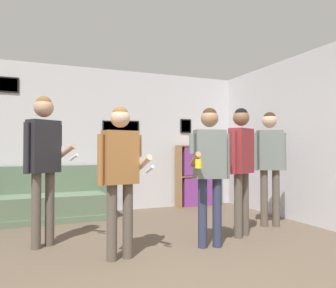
{
  "coord_description": "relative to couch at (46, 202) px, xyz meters",
  "views": [
    {
      "loc": [
        -1.25,
        -2.43,
        1.15
      ],
      "look_at": [
        0.49,
        1.88,
        1.24
      ],
      "focal_mm": 35.0,
      "sensor_mm": 36.0,
      "label": 1
    }
  ],
  "objects": [
    {
      "name": "person_watcher_holding_cup",
      "position": [
        1.76,
        -2.37,
        0.73
      ],
      "size": [
        0.55,
        0.39,
        1.66
      ],
      "color": "#2D334C",
      "rests_on": "ground_plane"
    },
    {
      "name": "couch",
      "position": [
        0.0,
        0.0,
        0.0
      ],
      "size": [
        2.09,
        0.8,
        0.88
      ],
      "color": "#5B7056",
      "rests_on": "ground_plane"
    },
    {
      "name": "wall_right",
      "position": [
        3.79,
        -1.49,
        1.06
      ],
      "size": [
        0.06,
        6.16,
        2.7
      ],
      "color": "silver",
      "rests_on": "ground_plane"
    },
    {
      "name": "bookshelf",
      "position": [
        2.91,
        0.2,
        0.33
      ],
      "size": [
        0.87,
        0.3,
        1.25
      ],
      "color": "olive",
      "rests_on": "ground_plane"
    },
    {
      "name": "wall_back",
      "position": [
        1.08,
        0.42,
        1.06
      ],
      "size": [
        7.77,
        0.08,
        2.7
      ],
      "color": "silver",
      "rests_on": "ground_plane"
    },
    {
      "name": "person_player_foreground_center",
      "position": [
        0.66,
        -2.39,
        0.7
      ],
      "size": [
        0.53,
        0.43,
        1.62
      ],
      "color": "brown",
      "rests_on": "ground_plane"
    },
    {
      "name": "person_spectator_far_right",
      "position": [
        3.13,
        -1.77,
        0.78
      ],
      "size": [
        0.47,
        0.32,
        1.74
      ],
      "color": "brown",
      "rests_on": "ground_plane"
    },
    {
      "name": "drinking_cup",
      "position": [
        2.79,
        0.2,
        1.01
      ],
      "size": [
        0.09,
        0.09,
        0.11
      ],
      "color": "red",
      "rests_on": "bookshelf"
    },
    {
      "name": "person_player_foreground_left",
      "position": [
        -0.08,
        -1.61,
        0.83
      ],
      "size": [
        0.61,
        0.39,
        1.8
      ],
      "color": "brown",
      "rests_on": "ground_plane"
    },
    {
      "name": "person_spectator_near_bookshelf",
      "position": [
        2.4,
        -2.09,
        0.77
      ],
      "size": [
        0.45,
        0.34,
        1.72
      ],
      "color": "brown",
      "rests_on": "ground_plane"
    }
  ]
}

